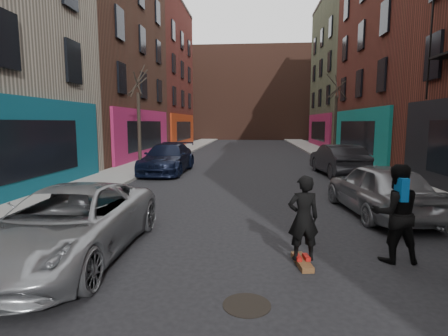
% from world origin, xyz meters
% --- Properties ---
extents(sidewalk_left, '(2.50, 84.00, 0.13)m').
position_xyz_m(sidewalk_left, '(-6.25, 30.00, 0.07)').
color(sidewalk_left, gray).
rests_on(sidewalk_left, ground).
extents(sidewalk_right, '(2.50, 84.00, 0.13)m').
position_xyz_m(sidewalk_right, '(6.25, 30.00, 0.07)').
color(sidewalk_right, gray).
rests_on(sidewalk_right, ground).
extents(building_far, '(40.00, 10.00, 14.00)m').
position_xyz_m(building_far, '(0.00, 56.00, 7.00)').
color(building_far, '#47281E').
rests_on(building_far, ground).
extents(tree_left_far, '(2.00, 2.00, 6.50)m').
position_xyz_m(tree_left_far, '(-6.20, 18.00, 3.38)').
color(tree_left_far, black).
rests_on(tree_left_far, sidewalk_left).
extents(tree_right_far, '(2.00, 2.00, 6.80)m').
position_xyz_m(tree_right_far, '(6.20, 24.00, 3.53)').
color(tree_right_far, black).
rests_on(tree_right_far, sidewalk_right).
extents(parked_left_far, '(2.35, 4.99, 1.38)m').
position_xyz_m(parked_left_far, '(-3.20, 4.55, 0.69)').
color(parked_left_far, gray).
rests_on(parked_left_far, ground).
extents(parked_left_end, '(2.19, 5.28, 1.53)m').
position_xyz_m(parked_left_end, '(-4.10, 16.06, 0.76)').
color(parked_left_end, black).
rests_on(parked_left_end, ground).
extents(parked_right_far, '(2.23, 4.59, 1.51)m').
position_xyz_m(parked_right_far, '(3.91, 8.36, 0.75)').
color(parked_right_far, gray).
rests_on(parked_right_far, ground).
extents(parked_right_end, '(2.06, 4.81, 1.54)m').
position_xyz_m(parked_right_end, '(4.55, 15.96, 0.77)').
color(parked_right_end, black).
rests_on(parked_right_end, ground).
extents(skateboard, '(0.33, 0.82, 0.10)m').
position_xyz_m(skateboard, '(1.26, 4.57, 0.05)').
color(skateboard, brown).
rests_on(skateboard, ground).
extents(skateboarder, '(0.62, 0.46, 1.58)m').
position_xyz_m(skateboarder, '(1.26, 4.57, 0.89)').
color(skateboarder, black).
rests_on(skateboarder, skateboard).
extents(pedestrian, '(0.94, 0.75, 1.86)m').
position_xyz_m(pedestrian, '(3.00, 4.90, 0.94)').
color(pedestrian, black).
rests_on(pedestrian, ground).
extents(manhole, '(0.85, 0.85, 0.01)m').
position_xyz_m(manhole, '(0.26, 3.02, 0.01)').
color(manhole, black).
rests_on(manhole, ground).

